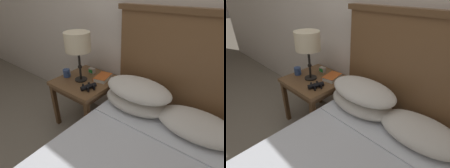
{
  "view_description": "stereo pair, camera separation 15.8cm",
  "coord_description": "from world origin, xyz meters",
  "views": [
    {
      "loc": [
        0.66,
        -0.38,
        1.43
      ],
      "look_at": [
        -0.18,
        0.72,
        0.66
      ],
      "focal_mm": 28.0,
      "sensor_mm": 36.0,
      "label": 1
    },
    {
      "loc": [
        0.78,
        -0.27,
        1.43
      ],
      "look_at": [
        -0.18,
        0.72,
        0.66
      ],
      "focal_mm": 28.0,
      "sensor_mm": 36.0,
      "label": 2
    }
  ],
  "objects": [
    {
      "name": "wall_back",
      "position": [
        0.0,
        1.1,
        1.3
      ],
      "size": [
        8.0,
        0.06,
        2.6
      ],
      "color": "silver",
      "rests_on": "ground_plane"
    },
    {
      "name": "nightstand",
      "position": [
        -0.57,
        0.77,
        0.49
      ],
      "size": [
        0.58,
        0.58,
        0.56
      ],
      "color": "brown",
      "rests_on": "ground_plane"
    },
    {
      "name": "table_lamp",
      "position": [
        -0.61,
        0.74,
        0.96
      ],
      "size": [
        0.25,
        0.25,
        0.5
      ],
      "color": "black",
      "rests_on": "nightstand"
    },
    {
      "name": "book_on_nightstand",
      "position": [
        -0.43,
        0.89,
        0.58
      ],
      "size": [
        0.17,
        0.22,
        0.04
      ],
      "color": "silver",
      "rests_on": "nightstand"
    },
    {
      "name": "binoculars_pair",
      "position": [
        -0.41,
        0.65,
        0.58
      ],
      "size": [
        0.15,
        0.16,
        0.05
      ],
      "color": "black",
      "rests_on": "nightstand"
    },
    {
      "name": "coffee_mug",
      "position": [
        -0.79,
        0.7,
        0.6
      ],
      "size": [
        0.1,
        0.08,
        0.08
      ],
      "color": "#334C84",
      "rests_on": "nightstand"
    },
    {
      "name": "alarm_clock",
      "position": [
        -0.63,
        0.93,
        0.59
      ],
      "size": [
        0.07,
        0.05,
        0.06
      ],
      "color": "#B7B2A8",
      "rests_on": "nightstand"
    }
  ]
}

